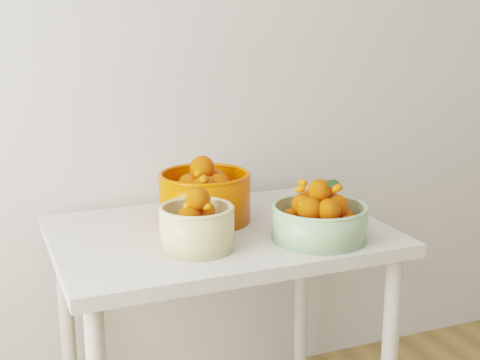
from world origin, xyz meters
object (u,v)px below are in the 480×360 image
at_px(bowl_cream, 197,225).
at_px(bowl_green, 319,218).
at_px(table, 220,259).
at_px(bowl_orange, 205,195).

distance_m(bowl_cream, bowl_green, 0.36).
distance_m(table, bowl_green, 0.34).
height_order(table, bowl_green, bowl_green).
bearing_deg(bowl_orange, bowl_cream, -113.99).
relative_size(table, bowl_orange, 2.74).
bearing_deg(bowl_orange, bowl_green, -49.30).
xyz_separation_m(table, bowl_cream, (-0.12, -0.13, 0.16)).
bearing_deg(bowl_cream, bowl_orange, 66.01).
bearing_deg(bowl_cream, bowl_green, -8.95).
xyz_separation_m(bowl_cream, bowl_orange, (0.10, 0.24, 0.01)).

